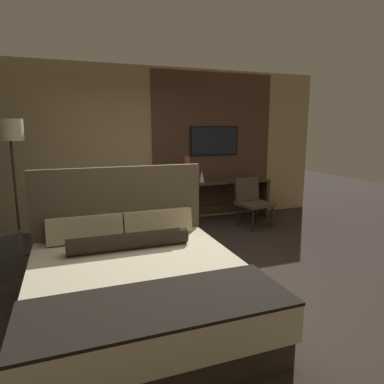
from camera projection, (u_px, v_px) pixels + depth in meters
The scene contains 10 objects.
ground_plane at pixel (189, 278), 4.00m from camera, with size 16.00×16.00×0.00m, color #332823.
wall_back_tv_panel at pixel (151, 146), 6.20m from camera, with size 7.20×0.09×2.80m.
bed at pixel (138, 283), 3.19m from camera, with size 1.94×2.17×1.30m.
desk at pixel (218, 193), 6.51m from camera, with size 1.91×0.54×0.76m.
tv at pixel (214, 141), 6.53m from camera, with size 0.98×0.04×0.55m.
desk_chair at pixel (251, 198), 6.06m from camera, with size 0.62×0.62×0.86m.
floor_lamp at pixel (11, 141), 4.49m from camera, with size 0.34×0.34×1.85m.
vase_tall at pixel (187, 170), 6.12m from camera, with size 0.10×0.10×0.47m.
vase_short at pixel (202, 176), 6.23m from camera, with size 0.10×0.10×0.21m.
book at pixel (228, 179), 6.53m from camera, with size 0.26×0.21×0.03m.
Camera 1 is at (-1.26, -3.53, 1.74)m, focal length 32.00 mm.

